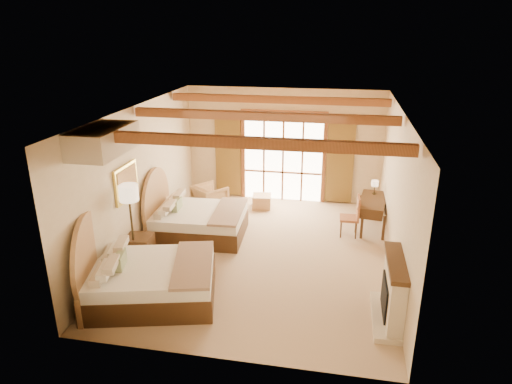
% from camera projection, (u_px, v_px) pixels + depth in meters
% --- Properties ---
extents(floor, '(7.00, 7.00, 0.00)m').
position_uv_depth(floor, '(262.00, 253.00, 10.20)').
color(floor, tan).
rests_on(floor, ground).
extents(wall_back, '(5.50, 0.00, 5.50)m').
position_uv_depth(wall_back, '(284.00, 145.00, 12.87)').
color(wall_back, beige).
rests_on(wall_back, ground).
extents(wall_left, '(0.00, 7.00, 7.00)m').
position_uv_depth(wall_left, '(140.00, 178.00, 10.13)').
color(wall_left, beige).
rests_on(wall_left, ground).
extents(wall_right, '(0.00, 7.00, 7.00)m').
position_uv_depth(wall_right, '(397.00, 194.00, 9.16)').
color(wall_right, beige).
rests_on(wall_right, ground).
extents(ceiling, '(7.00, 7.00, 0.00)m').
position_uv_depth(ceiling, '(262.00, 110.00, 9.09)').
color(ceiling, '#B27A3E').
rests_on(ceiling, ground).
extents(ceiling_beams, '(5.39, 4.60, 0.18)m').
position_uv_depth(ceiling_beams, '(262.00, 116.00, 9.14)').
color(ceiling_beams, '#9A5931').
rests_on(ceiling_beams, ceiling).
extents(french_doors, '(3.95, 0.08, 2.60)m').
position_uv_depth(french_doors, '(283.00, 158.00, 12.94)').
color(french_doors, white).
rests_on(french_doors, ground).
extents(fireplace, '(0.46, 1.40, 1.16)m').
position_uv_depth(fireplace, '(392.00, 294.00, 7.72)').
color(fireplace, beige).
rests_on(fireplace, ground).
extents(painting, '(0.06, 0.95, 0.75)m').
position_uv_depth(painting, '(126.00, 183.00, 9.37)').
color(painting, gold).
rests_on(painting, wall_left).
extents(canopy_valance, '(0.70, 1.40, 0.45)m').
position_uv_depth(canopy_valance, '(103.00, 141.00, 7.75)').
color(canopy_valance, beige).
rests_on(canopy_valance, ceiling).
extents(bed_near, '(2.66, 2.21, 1.50)m').
position_uv_depth(bed_near, '(143.00, 276.00, 8.39)').
color(bed_near, '#442614').
rests_on(bed_near, floor).
extents(bed_far, '(2.26, 1.75, 1.44)m').
position_uv_depth(bed_far, '(192.00, 218.00, 10.94)').
color(bed_far, '#442614').
rests_on(bed_far, floor).
extents(nightstand, '(0.58, 0.58, 0.64)m').
position_uv_depth(nightstand, '(140.00, 250.00, 9.65)').
color(nightstand, '#442614').
rests_on(nightstand, floor).
extents(floor_lamp, '(0.39, 0.39, 1.83)m').
position_uv_depth(floor_lamp, '(129.00, 198.00, 9.08)').
color(floor_lamp, '#312817').
rests_on(floor_lamp, floor).
extents(armchair, '(1.09, 1.10, 0.72)m').
position_uv_depth(armchair, '(210.00, 198.00, 12.44)').
color(armchair, '#A97D4E').
rests_on(armchair, floor).
extents(ottoman, '(0.55, 0.55, 0.36)m').
position_uv_depth(ottoman, '(262.00, 201.00, 12.69)').
color(ottoman, tan).
rests_on(ottoman, floor).
extents(desk, '(0.79, 1.48, 0.76)m').
position_uv_depth(desk, '(372.00, 213.00, 11.34)').
color(desk, '#442614').
rests_on(desk, floor).
extents(desk_chair, '(0.45, 0.45, 1.00)m').
position_uv_depth(desk_chair, '(350.00, 223.00, 10.97)').
color(desk_chair, '#A45A34').
rests_on(desk_chair, floor).
extents(desk_lamp, '(0.18, 0.18, 0.35)m').
position_uv_depth(desk_lamp, '(375.00, 184.00, 11.50)').
color(desk_lamp, '#312817').
rests_on(desk_lamp, desk).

